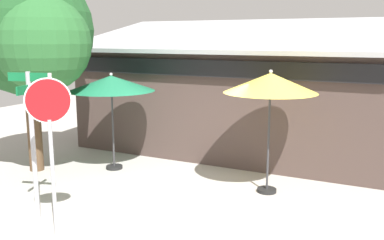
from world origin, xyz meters
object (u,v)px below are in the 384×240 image
patio_umbrella_mustard_center (270,84)px  shade_tree (31,34)px  street_sign_post (32,131)px  patio_umbrella_forest_green_left (111,84)px  stop_sign (50,127)px

patio_umbrella_mustard_center → shade_tree: bearing=-168.2°
street_sign_post → shade_tree: (-2.16, 2.17, 1.83)m
patio_umbrella_mustard_center → shade_tree: size_ratio=0.53×
street_sign_post → patio_umbrella_forest_green_left: size_ratio=1.11×
stop_sign → street_sign_post: bearing=155.2°
patio_umbrella_mustard_center → shade_tree: shade_tree is taller
stop_sign → patio_umbrella_forest_green_left: 3.96m
patio_umbrella_forest_green_left → street_sign_post: bearing=-79.6°
stop_sign → patio_umbrella_mustard_center: (2.76, 3.77, 0.51)m
patio_umbrella_forest_green_left → shade_tree: 2.31m
patio_umbrella_forest_green_left → patio_umbrella_mustard_center: bearing=1.3°
patio_umbrella_forest_green_left → shade_tree: shade_tree is taller
stop_sign → patio_umbrella_forest_green_left: (-1.45, 3.68, 0.32)m
stop_sign → shade_tree: size_ratio=0.53×
street_sign_post → patio_umbrella_forest_green_left: street_sign_post is taller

